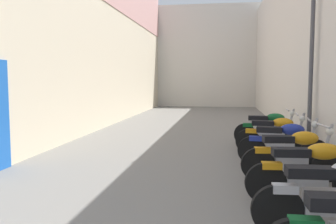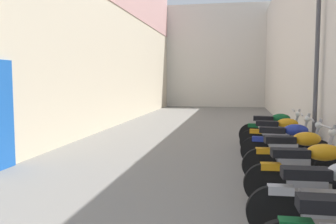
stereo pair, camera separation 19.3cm
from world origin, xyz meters
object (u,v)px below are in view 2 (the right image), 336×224
(motorcycle_fourth, at_px, (311,171))
(motorcycle_sixth, at_px, (287,143))
(motorcycle_seventh, at_px, (280,135))
(street_lamp, at_px, (314,29))
(motorcycle_third, at_px, (332,197))
(motorcycle_eighth, at_px, (274,128))
(motorcycle_fifth, at_px, (296,155))

(motorcycle_fourth, height_order, motorcycle_sixth, same)
(motorcycle_sixth, height_order, motorcycle_seventh, same)
(motorcycle_sixth, height_order, street_lamp, street_lamp)
(motorcycle_third, xyz_separation_m, motorcycle_seventh, (-0.00, 4.58, 0.00))
(motorcycle_third, distance_m, motorcycle_eighth, 5.76)
(motorcycle_fifth, bearing_deg, street_lamp, 73.44)
(motorcycle_fourth, distance_m, motorcycle_sixth, 2.31)
(motorcycle_fourth, height_order, motorcycle_seventh, same)
(motorcycle_third, height_order, motorcycle_eighth, same)
(motorcycle_third, height_order, street_lamp, street_lamp)
(motorcycle_third, height_order, motorcycle_fourth, same)
(motorcycle_fourth, xyz_separation_m, street_lamp, (0.71, 3.55, 2.47))
(motorcycle_sixth, relative_size, street_lamp, 0.36)
(motorcycle_fourth, relative_size, street_lamp, 0.36)
(motorcycle_sixth, relative_size, motorcycle_seventh, 1.00)
(motorcycle_third, relative_size, motorcycle_sixth, 1.00)
(motorcycle_sixth, bearing_deg, motorcycle_fourth, -90.00)
(motorcycle_eighth, relative_size, street_lamp, 0.36)
(motorcycle_fifth, height_order, motorcycle_sixth, same)
(motorcycle_third, bearing_deg, motorcycle_sixth, 90.00)
(street_lamp, bearing_deg, motorcycle_fourth, -101.26)
(motorcycle_fifth, bearing_deg, motorcycle_sixth, 90.00)
(street_lamp, bearing_deg, motorcycle_fifth, -106.56)
(motorcycle_fourth, relative_size, motorcycle_sixth, 1.00)
(motorcycle_fifth, relative_size, street_lamp, 0.36)
(motorcycle_third, xyz_separation_m, motorcycle_fifth, (-0.00, 2.29, 0.00))
(motorcycle_eighth, height_order, street_lamp, street_lamp)
(motorcycle_fourth, bearing_deg, motorcycle_eighth, 90.00)
(motorcycle_third, bearing_deg, motorcycle_fourth, 90.00)
(motorcycle_third, height_order, motorcycle_sixth, same)
(motorcycle_fourth, distance_m, street_lamp, 4.38)
(motorcycle_third, relative_size, motorcycle_seventh, 1.00)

